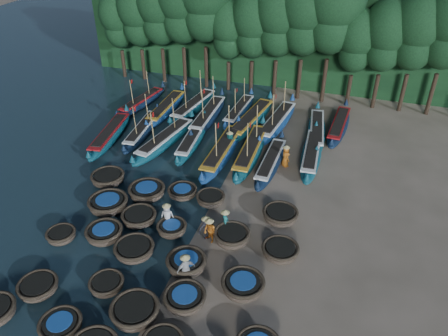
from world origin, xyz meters
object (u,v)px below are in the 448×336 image
(coracle_18, at_px, (232,236))
(fisherman_6, at_px, (286,156))
(coracle_5, at_px, (38,287))
(coracle_16, at_px, (139,217))
(coracle_10, at_px, (61,235))
(coracle_15, at_px, (108,203))
(long_boat_9, at_px, (142,102))
(long_boat_5, at_px, (222,151))
(fisherman_4, at_px, (186,268))
(long_boat_12, at_px, (208,116))
(long_boat_16, at_px, (317,131))
(coracle_22, at_px, (182,192))
(long_boat_1, at_px, (110,135))
(coracle_12, at_px, (134,249))
(coracle_21, at_px, (147,191))
(long_boat_14, at_px, (251,120))
(coracle_6, at_px, (107,284))
(long_boat_11, at_px, (194,106))
(long_boat_10, at_px, (166,108))
(long_boat_8, at_px, (311,154))
(coracle_7, at_px, (135,311))
(coracle_20, at_px, (108,178))
(coracle_19, at_px, (280,250))
(coracle_14, at_px, (243,285))
(long_boat_13, at_px, (239,111))
(fisherman_3, at_px, (206,228))
(coracle_23, at_px, (211,198))
(fisherman_0, at_px, (167,215))
(coracle_13, at_px, (186,263))
(fisherman_5, at_px, (230,142))
(coracle_11, at_px, (104,233))
(long_boat_17, at_px, (339,126))
(long_boat_7, at_px, (271,162))
(coracle_24, at_px, (280,215))
(long_boat_2, at_px, (142,130))
(fisherman_2, at_px, (210,230))
(coracle_17, at_px, (172,228))
(long_boat_3, at_px, (165,140))
(long_boat_6, at_px, (251,151))

(coracle_18, xyz_separation_m, fisherman_6, (1.33, 8.91, 0.40))
(coracle_5, relative_size, coracle_16, 1.01)
(coracle_5, relative_size, coracle_10, 1.19)
(coracle_15, bearing_deg, long_boat_9, 108.82)
(long_boat_5, relative_size, fisherman_4, 4.74)
(coracle_15, relative_size, coracle_18, 1.12)
(long_boat_9, relative_size, fisherman_6, 4.07)
(long_boat_12, relative_size, long_boat_16, 1.09)
(coracle_22, distance_m, long_boat_1, 9.71)
(coracle_12, distance_m, long_boat_12, 16.43)
(coracle_21, height_order, long_boat_16, long_boat_16)
(long_boat_1, distance_m, long_boat_14, 11.56)
(coracle_6, xyz_separation_m, long_boat_5, (1.64, 13.71, 0.23))
(long_boat_11, bearing_deg, long_boat_10, -144.88)
(long_boat_8, bearing_deg, long_boat_10, 160.49)
(coracle_7, distance_m, coracle_12, 4.21)
(coracle_20, bearing_deg, coracle_19, -14.75)
(coracle_18, bearing_deg, long_boat_11, 118.12)
(coracle_14, height_order, long_boat_16, long_boat_16)
(long_boat_12, distance_m, long_boat_13, 2.92)
(long_boat_9, distance_m, fisherman_3, 18.85)
(coracle_23, xyz_separation_m, long_boat_13, (-1.74, 12.62, 0.11))
(coracle_5, distance_m, fisherman_0, 7.74)
(coracle_6, xyz_separation_m, coracle_7, (2.15, -1.10, 0.09))
(coracle_13, bearing_deg, long_boat_1, 134.55)
(coracle_13, bearing_deg, coracle_6, -143.32)
(long_boat_13, height_order, fisherman_6, long_boat_13)
(fisherman_5, height_order, fisherman_6, fisherman_5)
(coracle_11, distance_m, long_boat_17, 20.83)
(long_boat_8, bearing_deg, coracle_13, -112.90)
(fisherman_0, bearing_deg, fisherman_4, 112.99)
(long_boat_8, bearing_deg, coracle_14, -99.23)
(coracle_7, bearing_deg, long_boat_7, 77.62)
(coracle_19, height_order, coracle_20, coracle_20)
(long_boat_17, bearing_deg, coracle_22, -122.27)
(coracle_12, bearing_deg, coracle_23, 66.62)
(long_boat_1, bearing_deg, coracle_24, -28.99)
(coracle_5, height_order, long_boat_2, long_boat_2)
(fisherman_3, bearing_deg, coracle_18, -38.33)
(long_boat_2, xyz_separation_m, fisherman_2, (9.27, -10.12, 0.32))
(coracle_17, relative_size, long_boat_8, 0.22)
(coracle_13, relative_size, fisherman_0, 1.41)
(long_boat_3, xyz_separation_m, long_boat_17, (12.56, 6.56, -0.05))
(long_boat_6, xyz_separation_m, fisherman_4, (-0.07, -12.62, 0.31))
(long_boat_10, bearing_deg, long_boat_7, -29.52)
(fisherman_0, bearing_deg, coracle_15, -18.08)
(long_boat_1, bearing_deg, coracle_15, -68.91)
(coracle_18, xyz_separation_m, long_boat_16, (2.89, 14.04, 0.07))
(long_boat_2, xyz_separation_m, long_boat_11, (2.34, 5.41, 0.05))
(coracle_22, bearing_deg, coracle_24, -4.40)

